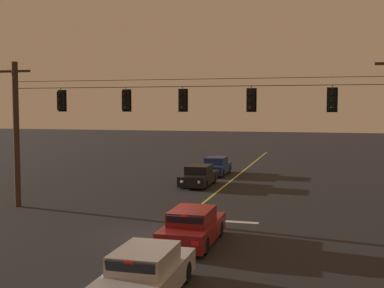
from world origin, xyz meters
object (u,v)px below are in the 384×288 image
traffic_light_right_inner (251,100)px  car_oncoming_lead (199,176)px  traffic_light_leftmost (61,101)px  car_waiting_second_near (146,274)px  traffic_light_rightmost (332,100)px  car_waiting_near_lane (193,227)px  traffic_light_left_inner (126,100)px  traffic_light_centre (182,100)px  car_oncoming_trailing (216,166)px

traffic_light_right_inner → car_oncoming_lead: bearing=117.2°
traffic_light_leftmost → car_waiting_second_near: size_ratio=0.28×
traffic_light_rightmost → car_waiting_near_lane: 8.63m
traffic_light_rightmost → traffic_light_right_inner: bearing=180.0°
traffic_light_right_inner → traffic_light_leftmost: bearing=180.0°
traffic_light_left_inner → car_oncoming_lead: (1.41, 9.45, -5.02)m
traffic_light_centre → traffic_light_right_inner: bearing=0.0°
car_waiting_second_near → traffic_light_rightmost: bearing=63.3°
traffic_light_leftmost → car_waiting_near_lane: 10.72m
traffic_light_left_inner → traffic_light_rightmost: bearing=0.0°
car_waiting_near_lane → car_oncoming_trailing: 20.18m
car_oncoming_lead → traffic_light_centre: bearing=-80.8°
car_oncoming_lead → car_oncoming_trailing: 5.80m
traffic_light_rightmost → car_oncoming_lead: traffic_light_rightmost is taller
car_waiting_near_lane → traffic_light_left_inner: bearing=135.1°
car_oncoming_lead → car_oncoming_trailing: same height
car_waiting_near_lane → car_oncoming_lead: bearing=103.0°
car_waiting_second_near → traffic_light_leftmost: bearing=129.1°
traffic_light_left_inner → traffic_light_centre: same height
traffic_light_leftmost → traffic_light_rightmost: same height
traffic_light_leftmost → car_waiting_second_near: bearing=-50.9°
traffic_light_rightmost → car_oncoming_lead: size_ratio=0.28×
traffic_light_left_inner → traffic_light_centre: 2.93m
traffic_light_leftmost → traffic_light_centre: 6.52m
traffic_light_left_inner → car_oncoming_trailing: bearing=84.8°
traffic_light_left_inner → car_waiting_near_lane: 8.28m
traffic_light_leftmost → car_waiting_near_lane: bearing=-29.4°
car_oncoming_lead → traffic_light_leftmost: bearing=-117.8°
car_waiting_near_lane → traffic_light_right_inner: bearing=71.0°
car_waiting_near_lane → car_oncoming_lead: 14.47m
traffic_light_right_inner → traffic_light_rightmost: 3.65m
car_oncoming_trailing → car_waiting_near_lane: bearing=-80.7°
traffic_light_leftmost → traffic_light_right_inner: 9.85m
traffic_light_centre → car_oncoming_trailing: bearing=95.8°
traffic_light_left_inner → traffic_light_leftmost: bearing=180.0°
traffic_light_leftmost → traffic_light_left_inner: (3.59, 0.00, 0.00)m
traffic_light_left_inner → car_waiting_near_lane: size_ratio=0.28×
car_waiting_near_lane → traffic_light_rightmost: bearing=41.5°
traffic_light_left_inner → car_waiting_near_lane: traffic_light_left_inner is taller
traffic_light_leftmost → car_waiting_near_lane: size_ratio=0.28×
traffic_light_right_inner → car_oncoming_trailing: bearing=107.7°
traffic_light_rightmost → car_oncoming_lead: 13.67m
traffic_light_leftmost → car_waiting_near_lane: (8.25, -4.65, -5.02)m
traffic_light_leftmost → traffic_light_left_inner: 3.59m
traffic_light_left_inner → traffic_light_right_inner: same height
traffic_light_rightmost → car_waiting_near_lane: (-5.25, -4.65, -5.02)m
traffic_light_right_inner → car_waiting_second_near: 11.54m
car_waiting_near_lane → car_oncoming_trailing: same height
traffic_light_leftmost → traffic_light_rightmost: (13.50, 0.00, 0.00)m
car_oncoming_trailing → traffic_light_rightmost: bearing=-60.8°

